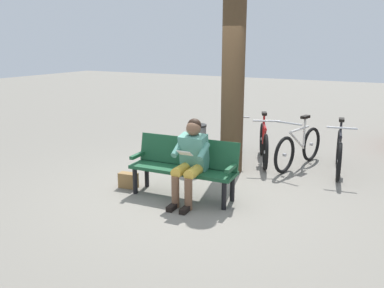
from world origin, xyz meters
name	(u,v)px	position (x,y,z in m)	size (l,w,h in m)	color
ground_plane	(187,193)	(0.00, 0.00, 0.00)	(40.00, 40.00, 0.00)	slate
bench	(185,163)	(-0.02, 0.10, 0.51)	(1.62, 0.56, 0.87)	#194C2D
person_reading	(191,157)	(-0.21, 0.25, 0.66)	(0.50, 0.78, 1.20)	#4C8C7A
handbag	(128,180)	(0.93, 0.23, 0.12)	(0.30, 0.14, 0.24)	olive
tree_trunk	(233,81)	(-0.17, -1.35, 1.60)	(0.39, 0.39, 3.21)	#4C3823
litter_bin	(197,146)	(0.45, -1.20, 0.41)	(0.35, 0.35, 0.81)	slate
bicycle_red	(339,152)	(-1.87, -2.17, 0.36)	(0.48, 1.67, 0.94)	black
bicycle_silver	(299,148)	(-1.17, -2.16, 0.36)	(0.57, 1.64, 0.94)	black
bicycle_orange	(264,144)	(-0.50, -2.15, 0.36)	(0.72, 1.58, 0.94)	black
bicycle_green	(237,139)	(0.10, -2.28, 0.36)	(0.67, 1.61, 0.94)	black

